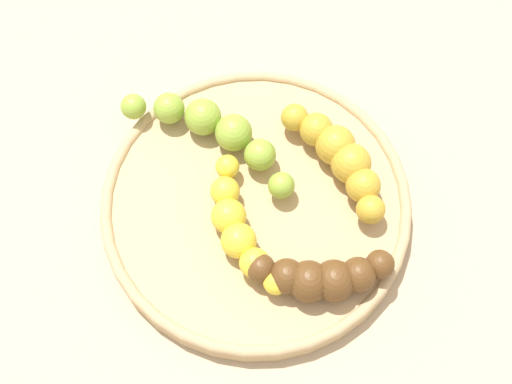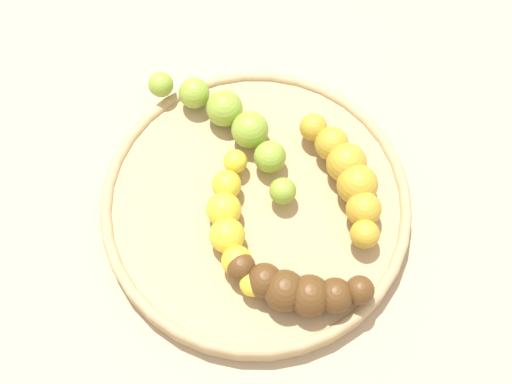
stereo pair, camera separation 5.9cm
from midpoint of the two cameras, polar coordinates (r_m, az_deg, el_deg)
The scene contains 6 objects.
ground_plane at distance 0.62m, azimuth -2.69°, elevation -1.76°, with size 2.40×2.40×0.00m, color tan.
fruit_bowl at distance 0.61m, azimuth -2.74°, elevation -1.31°, with size 0.27×0.27×0.02m.
banana_yellow at distance 0.58m, azimuth -4.32°, elevation -3.13°, with size 0.13×0.04×0.03m.
banana_overripe at distance 0.56m, azimuth 2.34°, elevation -7.23°, with size 0.06×0.12×0.03m.
banana_spotted at distance 0.60m, azimuth 4.09°, elevation 2.59°, with size 0.13×0.06×0.04m.
banana_green at distance 0.62m, azimuth -6.09°, elevation 4.74°, with size 0.14×0.12×0.03m.
Camera 1 is at (-0.23, 0.08, 0.57)m, focal length 49.32 mm.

